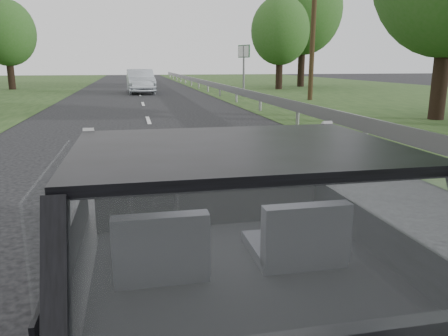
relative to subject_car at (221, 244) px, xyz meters
name	(u,v)px	position (x,y,z in m)	size (l,w,h in m)	color
subject_car	(221,244)	(0.00, 0.00, 0.00)	(1.80, 4.00, 1.45)	black
dashboard	(205,197)	(0.00, 0.62, 0.12)	(1.58, 0.45, 0.30)	black
driver_seat	(160,245)	(-0.40, -0.29, 0.16)	(0.50, 0.72, 0.42)	black
passenger_seat	(299,233)	(0.40, -0.29, 0.16)	(0.50, 0.72, 0.42)	black
steering_wheel	(154,203)	(-0.40, 0.33, 0.20)	(0.36, 0.36, 0.04)	black
cat	(220,167)	(0.11, 0.60, 0.36)	(0.56, 0.17, 0.25)	#9C9C9C
guardrail	(294,106)	(4.30, 10.00, -0.15)	(0.05, 90.00, 0.32)	gray
other_car	(140,81)	(0.10, 25.72, 0.01)	(1.77, 4.49, 1.48)	silver
highway_sign	(244,71)	(5.64, 21.39, 0.68)	(0.11, 1.12, 2.80)	#0F431B
utility_pole	(313,23)	(8.41, 18.55, 3.01)	(0.24, 0.24, 7.47)	#342615
tree_2	(280,45)	(9.92, 27.86, 2.38)	(4.10, 4.10, 6.22)	#255519
tree_3	(303,28)	(12.81, 30.97, 3.78)	(5.95, 5.95, 9.01)	#255519
tree_6	(8,46)	(-8.78, 31.48, 2.27)	(3.95, 3.95, 5.98)	#255519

